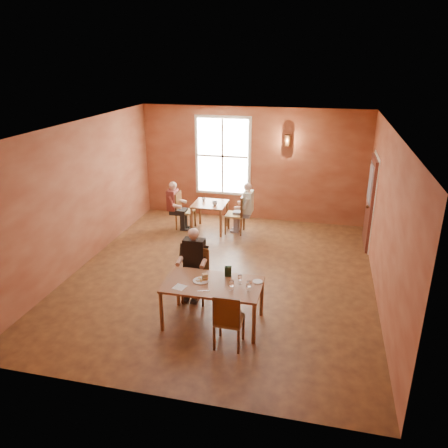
% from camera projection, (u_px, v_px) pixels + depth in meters
% --- Properties ---
extents(ground, '(6.00, 7.00, 0.01)m').
position_uv_depth(ground, '(222.00, 275.00, 8.93)').
color(ground, brown).
rests_on(ground, ground).
extents(wall_back, '(6.00, 0.04, 3.00)m').
position_uv_depth(wall_back, '(252.00, 165.00, 11.57)').
color(wall_back, brown).
rests_on(wall_back, ground).
extents(wall_front, '(6.00, 0.04, 3.00)m').
position_uv_depth(wall_front, '(153.00, 297.00, 5.21)').
color(wall_front, brown).
rests_on(wall_front, ground).
extents(wall_left, '(0.04, 7.00, 3.00)m').
position_uv_depth(wall_left, '(81.00, 195.00, 9.03)').
color(wall_left, brown).
rests_on(wall_left, ground).
extents(wall_right, '(0.04, 7.00, 3.00)m').
position_uv_depth(wall_right, '(385.00, 218.00, 7.75)').
color(wall_right, brown).
rests_on(wall_right, ground).
extents(ceiling, '(6.00, 7.00, 0.04)m').
position_uv_depth(ceiling, '(221.00, 127.00, 7.85)').
color(ceiling, white).
rests_on(ceiling, wall_back).
extents(window, '(1.36, 0.10, 1.96)m').
position_uv_depth(window, '(223.00, 156.00, 11.63)').
color(window, white).
rests_on(window, wall_back).
extents(door, '(0.12, 1.04, 2.10)m').
position_uv_depth(door, '(369.00, 203.00, 10.02)').
color(door, maroon).
rests_on(door, ground).
extents(wall_sconce, '(0.16, 0.16, 0.28)m').
position_uv_depth(wall_sconce, '(287.00, 140.00, 11.04)').
color(wall_sconce, brown).
rests_on(wall_sconce, wall_back).
extents(main_table, '(1.59, 0.89, 0.74)m').
position_uv_depth(main_table, '(213.00, 303.00, 7.21)').
color(main_table, brown).
rests_on(main_table, ground).
extents(chair_diner_main, '(0.42, 0.42, 0.96)m').
position_uv_depth(chair_diner_main, '(195.00, 276.00, 7.87)').
color(chair_diner_main, brown).
rests_on(chair_diner_main, ground).
extents(diner_main, '(0.51, 0.51, 1.27)m').
position_uv_depth(diner_main, '(195.00, 269.00, 7.79)').
color(diner_main, black).
rests_on(diner_main, ground).
extents(chair_empty, '(0.42, 0.42, 0.93)m').
position_uv_depth(chair_empty, '(229.00, 319.00, 6.62)').
color(chair_empty, brown).
rests_on(chair_empty, ground).
extents(plate_food, '(0.30, 0.30, 0.03)m').
position_uv_depth(plate_food, '(201.00, 280.00, 7.15)').
color(plate_food, silver).
rests_on(plate_food, main_table).
extents(sandwich, '(0.11, 0.11, 0.10)m').
position_uv_depth(sandwich, '(205.00, 278.00, 7.16)').
color(sandwich, tan).
rests_on(sandwich, main_table).
extents(goblet_a, '(0.08, 0.08, 0.17)m').
position_uv_depth(goblet_a, '(240.00, 279.00, 7.04)').
color(goblet_a, white).
rests_on(goblet_a, main_table).
extents(goblet_b, '(0.09, 0.09, 0.19)m').
position_uv_depth(goblet_b, '(249.00, 286.00, 6.82)').
color(goblet_b, white).
rests_on(goblet_b, main_table).
extents(goblet_c, '(0.09, 0.09, 0.18)m').
position_uv_depth(goblet_c, '(232.00, 285.00, 6.84)').
color(goblet_c, silver).
rests_on(goblet_c, main_table).
extents(menu_stand, '(0.12, 0.08, 0.19)m').
position_uv_depth(menu_stand, '(228.00, 271.00, 7.28)').
color(menu_stand, black).
rests_on(menu_stand, main_table).
extents(knife, '(0.18, 0.07, 0.00)m').
position_uv_depth(knife, '(204.00, 291.00, 6.86)').
color(knife, silver).
rests_on(knife, main_table).
extents(napkin, '(0.22, 0.22, 0.01)m').
position_uv_depth(napkin, '(180.00, 287.00, 6.96)').
color(napkin, white).
rests_on(napkin, main_table).
extents(side_plate, '(0.19, 0.19, 0.01)m').
position_uv_depth(side_plate, '(258.00, 282.00, 7.13)').
color(side_plate, silver).
rests_on(side_plate, main_table).
extents(second_table, '(0.82, 0.82, 0.73)m').
position_uv_depth(second_table, '(210.00, 217.00, 11.12)').
color(second_table, brown).
rests_on(second_table, ground).
extents(chair_diner_white, '(0.44, 0.44, 0.99)m').
position_uv_depth(chair_diner_white, '(235.00, 214.00, 10.94)').
color(chair_diner_white, brown).
rests_on(chair_diner_white, ground).
extents(diner_white, '(0.50, 0.50, 1.25)m').
position_uv_depth(diner_white, '(236.00, 209.00, 10.88)').
color(diner_white, white).
rests_on(diner_white, ground).
extents(chair_diner_maroon, '(0.42, 0.42, 0.96)m').
position_uv_depth(chair_diner_maroon, '(186.00, 211.00, 11.22)').
color(chair_diner_maroon, '#492A18').
rests_on(chair_diner_maroon, ground).
extents(diner_maroon, '(0.48, 0.48, 1.21)m').
position_uv_depth(diner_maroon, '(184.00, 206.00, 11.18)').
color(diner_maroon, '#4D1618').
rests_on(diner_maroon, ground).
extents(cup_a, '(0.16, 0.16, 0.10)m').
position_uv_depth(cup_a, '(215.00, 203.00, 10.83)').
color(cup_a, silver).
rests_on(cup_a, second_table).
extents(cup_b, '(0.10, 0.10, 0.09)m').
position_uv_depth(cup_b, '(204.00, 200.00, 11.12)').
color(cup_b, white).
rests_on(cup_b, second_table).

